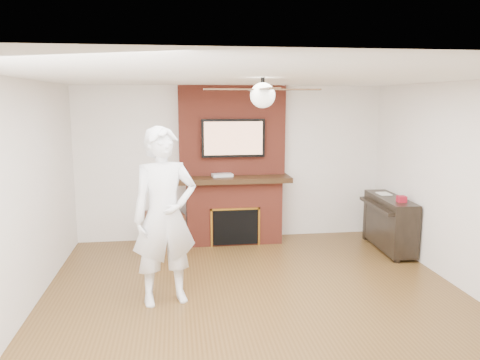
{
  "coord_description": "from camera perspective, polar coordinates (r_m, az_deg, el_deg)",
  "views": [
    {
      "loc": [
        -0.89,
        -4.79,
        2.28
      ],
      "look_at": [
        -0.11,
        0.9,
        1.29
      ],
      "focal_mm": 35.0,
      "sensor_mm": 36.0,
      "label": 1
    }
  ],
  "objects": [
    {
      "name": "room_shell",
      "position": [
        4.98,
        2.68,
        -2.13
      ],
      "size": [
        5.36,
        5.86,
        2.86
      ],
      "color": "#4E3417",
      "rests_on": "ground"
    },
    {
      "name": "fireplace",
      "position": [
        7.51,
        -0.86,
        -0.06
      ],
      "size": [
        1.78,
        0.64,
        2.5
      ],
      "color": "maroon",
      "rests_on": "ground"
    },
    {
      "name": "tv",
      "position": [
        7.37,
        -0.83,
        5.13
      ],
      "size": [
        1.0,
        0.08,
        0.6
      ],
      "color": "black",
      "rests_on": "fireplace"
    },
    {
      "name": "ceiling_fan",
      "position": [
        4.88,
        2.78,
        10.41
      ],
      "size": [
        1.21,
        1.21,
        0.31
      ],
      "color": "black",
      "rests_on": "room_shell"
    },
    {
      "name": "person",
      "position": [
        5.26,
        -9.17,
        -4.42
      ],
      "size": [
        0.83,
        0.66,
        2.0
      ],
      "primitive_type": "imported",
      "rotation": [
        0.0,
        0.0,
        0.26
      ],
      "color": "white",
      "rests_on": "ground"
    },
    {
      "name": "side_table",
      "position": [
        7.54,
        -9.15,
        -5.67
      ],
      "size": [
        0.65,
        0.65,
        0.62
      ],
      "rotation": [
        0.0,
        0.0,
        0.26
      ],
      "color": "#502717",
      "rests_on": "ground"
    },
    {
      "name": "piano",
      "position": [
        7.5,
        17.72,
        -4.87
      ],
      "size": [
        0.52,
        1.27,
        0.91
      ],
      "rotation": [
        0.0,
        0.0,
        -0.05
      ],
      "color": "black",
      "rests_on": "ground"
    },
    {
      "name": "cable_box",
      "position": [
        7.37,
        -2.19,
        0.6
      ],
      "size": [
        0.34,
        0.22,
        0.05
      ],
      "primitive_type": "cube",
      "rotation": [
        0.0,
        0.0,
        0.14
      ],
      "color": "silver",
      "rests_on": "fireplace"
    },
    {
      "name": "candle_orange",
      "position": [
        7.55,
        -1.84,
        -7.28
      ],
      "size": [
        0.08,
        0.08,
        0.13
      ],
      "primitive_type": "cylinder",
      "color": "#C88B17",
      "rests_on": "ground"
    },
    {
      "name": "candle_green",
      "position": [
        7.5,
        -1.01,
        -7.56
      ],
      "size": [
        0.07,
        0.07,
        0.08
      ],
      "primitive_type": "cylinder",
      "color": "#367C31",
      "rests_on": "ground"
    },
    {
      "name": "candle_cream",
      "position": [
        7.56,
        0.25,
        -7.3
      ],
      "size": [
        0.08,
        0.08,
        0.11
      ],
      "primitive_type": "cylinder",
      "color": "beige",
      "rests_on": "ground"
    },
    {
      "name": "candle_blue",
      "position": [
        7.52,
        0.55,
        -7.51
      ],
      "size": [
        0.07,
        0.07,
        0.09
      ],
      "primitive_type": "cylinder",
      "color": "#2F458E",
      "rests_on": "ground"
    }
  ]
}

